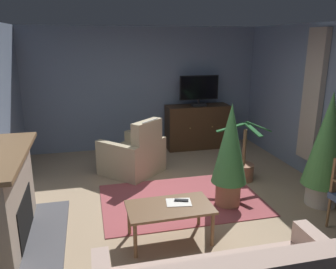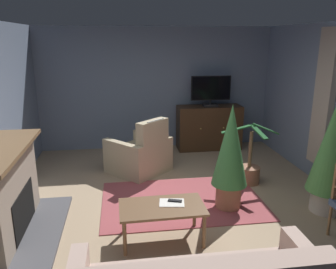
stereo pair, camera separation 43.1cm
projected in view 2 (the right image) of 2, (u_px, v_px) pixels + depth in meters
ground_plane at (179, 208)px, 4.98m from camera, size 5.64×6.50×0.04m
wall_back at (156, 88)px, 7.47m from camera, size 5.64×0.10×2.63m
curtain_panel_far at (324, 98)px, 5.47m from camera, size 0.10×0.44×2.21m
rug_central at (182, 200)px, 5.17m from camera, size 2.40×1.60×0.01m
fireplace at (4, 195)px, 4.14m from camera, size 0.95×1.78×1.13m
tv_cabinet at (209, 128)px, 7.52m from camera, size 1.39×0.54×0.96m
television at (211, 90)px, 7.24m from camera, size 0.86×0.20×0.66m
coffee_table at (162, 210)px, 4.06m from camera, size 1.03×0.60×0.46m
tv_remote at (175, 201)px, 4.15m from camera, size 0.18×0.10×0.02m
folded_newspaper at (172, 203)px, 4.12m from camera, size 0.33×0.26×0.01m
armchair_beside_cabinet at (140, 155)px, 6.21m from camera, size 1.28×1.28×1.04m
potted_plant_small_fern_corner at (333, 150)px, 4.62m from camera, size 0.61×0.61×1.69m
potted_plant_leafy_by_curtain at (230, 152)px, 4.75m from camera, size 0.51×0.51×1.53m
potted_plant_on_hearth_side at (249, 170)px, 5.76m from camera, size 0.95×0.88×1.04m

